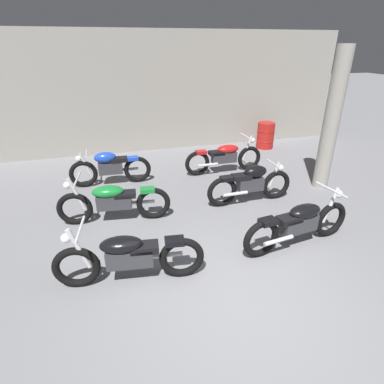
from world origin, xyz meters
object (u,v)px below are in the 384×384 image
at_px(motorcycle_left_row_0, 129,256).
at_px(motorcycle_right_row_2, 225,157).
at_px(support_pillar, 332,121).
at_px(motorcycle_right_row_0, 299,223).
at_px(motorcycle_right_row_1, 251,183).
at_px(motorcycle_left_row_1, 114,201).
at_px(oil_drum, 265,135).
at_px(motorcycle_left_row_2, 110,167).

distance_m(motorcycle_left_row_0, motorcycle_right_row_2, 4.69).
bearing_deg(support_pillar, motorcycle_right_row_0, -134.12).
bearing_deg(support_pillar, motorcycle_right_row_2, 142.61).
bearing_deg(motorcycle_right_row_1, motorcycle_left_row_1, -179.46).
bearing_deg(motorcycle_left_row_1, motorcycle_right_row_2, 31.44).
height_order(motorcycle_left_row_1, oil_drum, motorcycle_left_row_1).
relative_size(motorcycle_right_row_0, oil_drum, 2.55).
xyz_separation_m(motorcycle_right_row_0, motorcycle_right_row_2, (0.03, 3.55, 0.00)).
xyz_separation_m(support_pillar, motorcycle_right_row_1, (-2.06, -0.32, -1.14)).
height_order(motorcycle_left_row_1, motorcycle_right_row_1, motorcycle_left_row_1).
relative_size(motorcycle_right_row_0, motorcycle_right_row_1, 1.10).
bearing_deg(motorcycle_right_row_0, motorcycle_left_row_0, -177.47).
height_order(motorcycle_right_row_0, motorcycle_right_row_2, same).
height_order(motorcycle_right_row_0, oil_drum, motorcycle_right_row_0).
bearing_deg(support_pillar, motorcycle_left_row_2, 162.97).
xyz_separation_m(support_pillar, oil_drum, (0.18, 3.21, -1.18)).
relative_size(motorcycle_left_row_0, motorcycle_right_row_0, 1.00).
height_order(motorcycle_left_row_0, motorcycle_left_row_2, motorcycle_left_row_0).
bearing_deg(motorcycle_left_row_0, motorcycle_left_row_1, 93.44).
distance_m(motorcycle_left_row_1, motorcycle_right_row_0, 3.44).
bearing_deg(motorcycle_right_row_1, motorcycle_left_row_0, -146.44).
relative_size(support_pillar, motorcycle_right_row_1, 1.62).
relative_size(support_pillar, motorcycle_right_row_2, 1.47).
height_order(motorcycle_left_row_0, motorcycle_right_row_0, same).
height_order(motorcycle_left_row_1, motorcycle_right_row_2, same).
height_order(support_pillar, motorcycle_left_row_2, support_pillar).
bearing_deg(oil_drum, motorcycle_left_row_0, -133.09).
height_order(support_pillar, motorcycle_left_row_0, support_pillar).
xyz_separation_m(motorcycle_right_row_0, oil_drum, (2.17, 5.27, -0.03)).
relative_size(motorcycle_right_row_0, motorcycle_right_row_2, 1.00).
relative_size(motorcycle_left_row_1, motorcycle_left_row_2, 1.10).
height_order(motorcycle_left_row_0, motorcycle_right_row_1, motorcycle_left_row_0).
bearing_deg(motorcycle_right_row_1, motorcycle_left_row_2, 147.55).
relative_size(motorcycle_left_row_0, motorcycle_left_row_2, 1.10).
distance_m(motorcycle_right_row_0, motorcycle_right_row_2, 3.55).
height_order(motorcycle_right_row_1, oil_drum, motorcycle_right_row_1).
distance_m(motorcycle_right_row_2, oil_drum, 2.74).
distance_m(support_pillar, motorcycle_right_row_2, 2.72).
relative_size(motorcycle_left_row_0, motorcycle_right_row_1, 1.10).
distance_m(motorcycle_right_row_0, oil_drum, 5.70).
height_order(support_pillar, motorcycle_right_row_2, support_pillar).
distance_m(motorcycle_left_row_1, motorcycle_right_row_2, 3.54).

